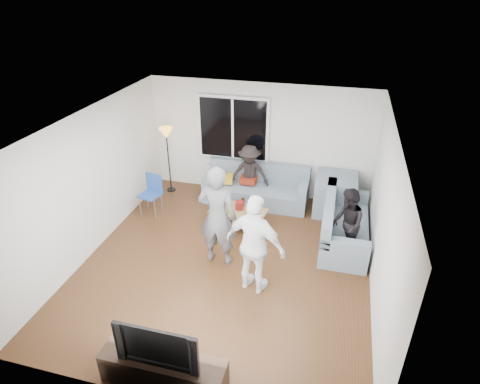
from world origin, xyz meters
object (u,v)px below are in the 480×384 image
(sofa_right_section, at_px, (346,222))
(floor_lamp, at_px, (169,161))
(spectator_back, at_px, (249,174))
(spectator_right, at_px, (347,224))
(player_left, at_px, (217,217))
(side_chair, at_px, (150,195))
(player_right, at_px, (255,245))
(coffee_table, at_px, (238,219))
(tv_console, at_px, (164,370))
(television, at_px, (160,341))
(sofa_back_section, at_px, (256,185))

(sofa_right_section, bearing_deg, floor_lamp, 75.53)
(floor_lamp, height_order, spectator_back, floor_lamp)
(sofa_right_section, relative_size, floor_lamp, 1.28)
(floor_lamp, xyz_separation_m, spectator_right, (4.07, -1.54, -0.10))
(player_left, bearing_deg, floor_lamp, -48.44)
(side_chair, distance_m, spectator_back, 2.21)
(floor_lamp, height_order, player_right, player_right)
(side_chair, relative_size, spectator_back, 0.64)
(sofa_right_section, distance_m, coffee_table, 2.11)
(tv_console, relative_size, television, 1.52)
(side_chair, height_order, spectator_back, spectator_back)
(spectator_back, bearing_deg, floor_lamp, 175.30)
(player_right, xyz_separation_m, spectator_right, (1.39, 1.27, -0.19))
(sofa_right_section, relative_size, television, 1.90)
(player_right, bearing_deg, spectator_right, -121.48)
(floor_lamp, relative_size, player_right, 0.90)
(player_left, height_order, spectator_back, player_left)
(coffee_table, distance_m, player_left, 1.36)
(sofa_back_section, relative_size, television, 2.18)
(coffee_table, distance_m, player_right, 1.95)
(sofa_right_section, distance_m, television, 4.30)
(side_chair, xyz_separation_m, floor_lamp, (0.00, 1.06, 0.35))
(sofa_right_section, bearing_deg, player_right, 141.74)
(side_chair, bearing_deg, player_left, -19.50)
(sofa_back_section, bearing_deg, side_chair, -153.65)
(player_left, relative_size, spectator_right, 1.38)
(sofa_back_section, bearing_deg, sofa_right_section, -27.39)
(spectator_back, bearing_deg, sofa_back_section, -14.94)
(floor_lamp, bearing_deg, sofa_back_section, -0.67)
(spectator_back, xyz_separation_m, tv_console, (0.05, -4.80, -0.45))
(sofa_right_section, distance_m, floor_lamp, 4.22)
(player_left, bearing_deg, sofa_right_section, -149.15)
(coffee_table, relative_size, spectator_right, 0.81)
(sofa_back_section, relative_size, spectator_right, 1.69)
(coffee_table, bearing_deg, floor_lamp, 150.26)
(sofa_back_section, xyz_separation_m, side_chair, (-2.09, -1.03, 0.01))
(sofa_back_section, height_order, player_right, player_right)
(player_left, distance_m, television, 2.54)
(player_left, relative_size, player_right, 1.09)
(floor_lamp, distance_m, television, 5.18)
(side_chair, xyz_separation_m, player_left, (1.90, -1.21, 0.51))
(player_left, relative_size, spectator_back, 1.40)
(sofa_right_section, distance_m, tv_console, 4.30)
(coffee_table, xyz_separation_m, player_right, (0.71, -1.68, 0.67))
(player_right, relative_size, television, 1.65)
(coffee_table, relative_size, player_right, 0.63)
(television, bearing_deg, spectator_back, 90.58)
(sofa_back_section, relative_size, sofa_right_section, 1.15)
(coffee_table, height_order, television, television)
(spectator_right, bearing_deg, player_right, -60.64)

